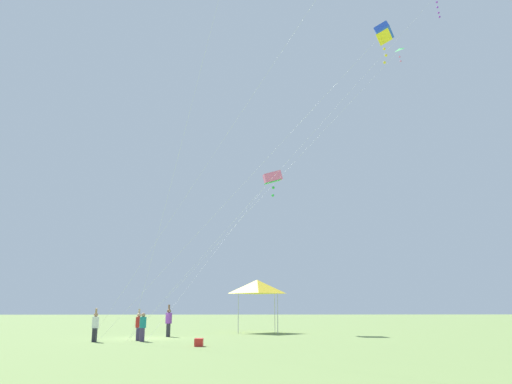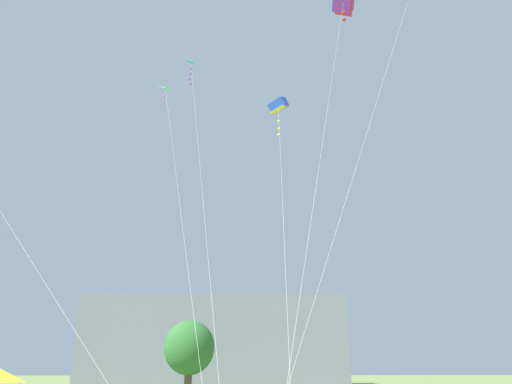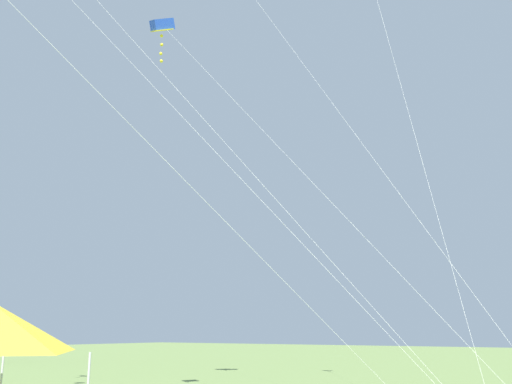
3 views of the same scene
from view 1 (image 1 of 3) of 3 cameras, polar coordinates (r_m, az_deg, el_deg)
name	(u,v)px [view 1 (image 1 of 3)]	position (r m, az deg, el deg)	size (l,w,h in m)	color
ground_plane	(147,338)	(32.42, -12.35, -16.02)	(220.00, 220.00, 0.00)	olive
festival_tent	(257,287)	(38.94, 0.14, -10.78)	(3.20, 3.20, 3.91)	#B7B7BC
cooler_box	(199,342)	(25.34, -6.55, -16.71)	(0.57, 0.41, 0.37)	red
person_white_shirt	(95,325)	(29.68, -17.90, -14.32)	(0.37, 0.37, 1.79)	#282833
person_red_shirt	(139,325)	(30.19, -13.27, -14.59)	(0.36, 0.36, 1.76)	#473860
person_purple_shirt	(169,321)	(33.75, -9.96, -14.33)	(0.41, 0.41, 2.02)	#282833
person_teal_shirt	(143,326)	(29.31, -12.82, -14.71)	(0.36, 0.36, 1.54)	#473860
kite_green_delta_2	(397,52)	(40.78, 15.80, 15.11)	(5.21, 18.74, 21.40)	silver
kite_pink_box_3	(272,178)	(43.21, 1.90, 1.65)	(12.57, 8.96, 13.53)	silver
kite_blue_box_5	(383,34)	(32.46, 14.36, 17.12)	(1.94, 16.88, 18.57)	silver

